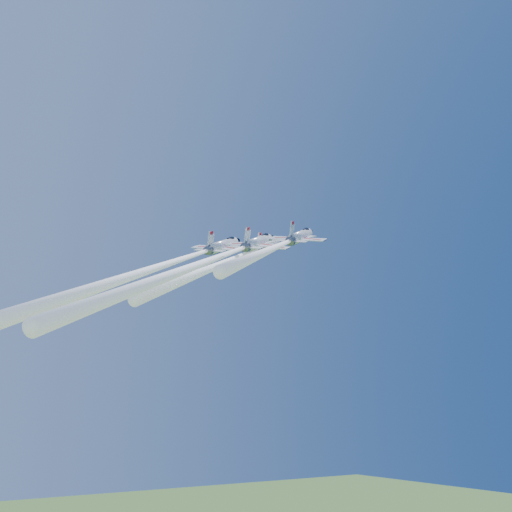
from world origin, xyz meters
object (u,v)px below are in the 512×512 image
jet_lead (232,260)px  jet_left (167,264)px  jet_slot (205,262)px  jet_right (279,246)px

jet_lead → jet_left: size_ratio=0.86×
jet_lead → jet_left: bearing=-134.9°
jet_lead → jet_slot: bearing=-86.3°
jet_left → jet_right: size_ratio=1.56×
jet_lead → jet_left: 11.75m
jet_left → jet_slot: 10.99m
jet_left → jet_slot: jet_left is taller
jet_lead → jet_left: (-11.50, 1.01, -2.20)m
jet_lead → jet_left: jet_left is taller
jet_slot → jet_lead: bearing=93.7°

